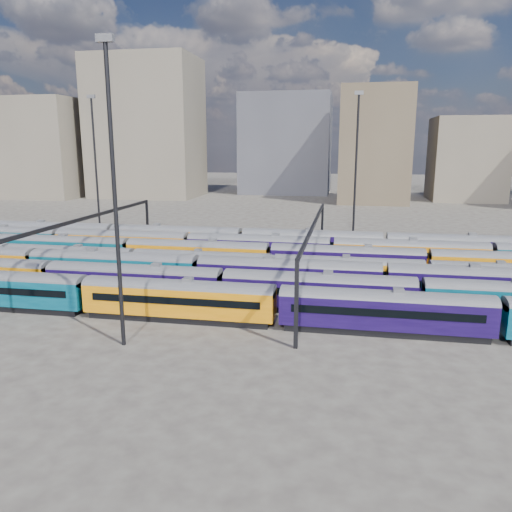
% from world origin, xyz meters
% --- Properties ---
extents(ground, '(500.00, 500.00, 0.00)m').
position_xyz_m(ground, '(0.00, 0.00, 0.00)').
color(ground, '#403A36').
rests_on(ground, ground).
extents(rake_0, '(99.33, 2.91, 4.89)m').
position_xyz_m(rake_0, '(-2.29, -15.00, 2.57)').
color(rake_0, black).
rests_on(rake_0, ground).
extents(rake_1, '(142.56, 2.98, 5.01)m').
position_xyz_m(rake_1, '(11.24, -10.00, 2.63)').
color(rake_1, black).
rests_on(rake_1, ground).
extents(rake_2, '(128.85, 3.14, 5.30)m').
position_xyz_m(rake_2, '(-3.27, -5.00, 2.78)').
color(rake_2, black).
rests_on(rake_2, ground).
extents(rake_3, '(129.84, 2.72, 4.55)m').
position_xyz_m(rake_3, '(-4.37, 0.00, 2.39)').
color(rake_3, black).
rests_on(rake_3, ground).
extents(rake_4, '(142.89, 2.99, 5.02)m').
position_xyz_m(rake_4, '(14.06, 5.00, 2.64)').
color(rake_4, black).
rests_on(rake_4, ground).
extents(rake_5, '(148.82, 3.11, 5.24)m').
position_xyz_m(rake_5, '(-20.05, 10.00, 2.75)').
color(rake_5, black).
rests_on(rake_5, ground).
extents(rake_6, '(130.37, 3.18, 5.36)m').
position_xyz_m(rake_6, '(-2.25, 15.00, 2.81)').
color(rake_6, black).
rests_on(rake_6, ground).
extents(gantry_1, '(0.35, 40.35, 8.03)m').
position_xyz_m(gantry_1, '(-20.00, 0.00, 6.79)').
color(gantry_1, black).
rests_on(gantry_1, ground).
extents(gantry_2, '(0.35, 40.35, 8.03)m').
position_xyz_m(gantry_2, '(10.00, 0.00, 6.79)').
color(gantry_2, black).
rests_on(gantry_2, ground).
extents(mast_1, '(1.40, 0.50, 25.60)m').
position_xyz_m(mast_1, '(-30.00, 22.00, 13.97)').
color(mast_1, black).
rests_on(mast_1, ground).
extents(mast_2, '(1.40, 0.50, 25.60)m').
position_xyz_m(mast_2, '(-5.00, -22.00, 13.97)').
color(mast_2, black).
rests_on(mast_2, ground).
extents(mast_3, '(1.40, 0.50, 25.60)m').
position_xyz_m(mast_3, '(15.00, 24.00, 13.97)').
color(mast_3, black).
rests_on(mast_3, ground).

